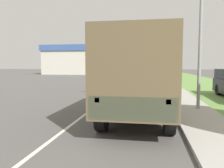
% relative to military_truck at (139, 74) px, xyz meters
% --- Properties ---
extents(ground_plane, '(180.00, 180.00, 0.00)m').
position_rel_military_truck_xyz_m(ground_plane, '(-2.19, 29.36, -1.70)').
color(ground_plane, '#565451').
extents(lane_centre_stripe, '(0.12, 120.00, 0.00)m').
position_rel_military_truck_xyz_m(lane_centre_stripe, '(-2.19, 29.36, -1.70)').
color(lane_centre_stripe, silver).
rests_on(lane_centre_stripe, ground).
extents(sidewalk_right, '(1.80, 120.00, 0.12)m').
position_rel_military_truck_xyz_m(sidewalk_right, '(2.31, 29.36, -1.64)').
color(sidewalk_right, '#ADAAA3').
rests_on(sidewalk_right, ground).
extents(grass_strip_right, '(7.00, 120.00, 0.02)m').
position_rel_military_truck_xyz_m(grass_strip_right, '(6.71, 29.36, -1.69)').
color(grass_strip_right, '#6B9347').
rests_on(grass_strip_right, ground).
extents(military_truck, '(2.30, 6.97, 3.08)m').
position_rel_military_truck_xyz_m(military_truck, '(0.00, 0.00, 0.00)').
color(military_truck, '#474C38').
rests_on(military_truck, ground).
extents(car_nearest_ahead, '(1.87, 4.76, 1.36)m').
position_rel_military_truck_xyz_m(car_nearest_ahead, '(-0.07, 10.46, -1.08)').
color(car_nearest_ahead, '#B7BABF').
rests_on(car_nearest_ahead, ground).
extents(car_second_ahead, '(1.93, 4.85, 1.44)m').
position_rel_military_truck_xyz_m(car_second_ahead, '(-3.79, 26.56, -1.05)').
color(car_second_ahead, '#B7BABF').
rests_on(car_second_ahead, ground).
extents(car_third_ahead, '(1.90, 4.13, 1.55)m').
position_rel_military_truck_xyz_m(car_third_ahead, '(-3.86, 34.07, -1.01)').
color(car_third_ahead, '#336B3D').
rests_on(car_third_ahead, ground).
extents(car_fourth_ahead, '(1.74, 4.72, 1.66)m').
position_rel_military_truck_xyz_m(car_fourth_ahead, '(-0.21, 46.56, -0.96)').
color(car_fourth_ahead, tan).
rests_on(car_fourth_ahead, ground).
extents(lamp_post, '(1.69, 0.24, 7.34)m').
position_rel_military_truck_xyz_m(lamp_post, '(2.36, 1.51, 2.76)').
color(lamp_post, gray).
rests_on(lamp_post, sidewalk_right).
extents(building_distant, '(14.95, 13.96, 6.76)m').
position_rel_military_truck_xyz_m(building_distant, '(-16.91, 44.98, 1.72)').
color(building_distant, beige).
rests_on(building_distant, ground).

